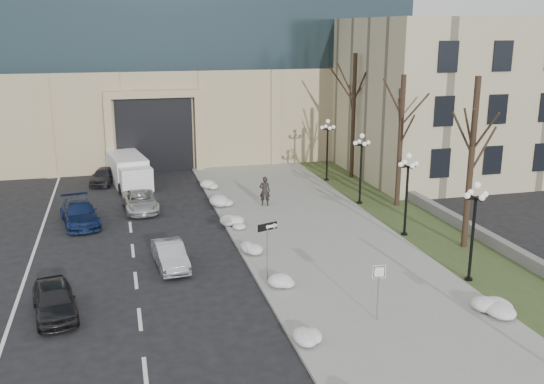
{
  "coord_description": "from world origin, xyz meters",
  "views": [
    {
      "loc": [
        -6.89,
        -16.68,
        11.27
      ],
      "look_at": [
        0.28,
        11.06,
        3.5
      ],
      "focal_mm": 40.0,
      "sensor_mm": 36.0,
      "label": 1
    }
  ],
  "objects_px": {
    "car_d": "(140,201)",
    "car_e": "(104,176)",
    "lamppost_c": "(361,159)",
    "pedestrian": "(265,191)",
    "box_truck": "(129,171)",
    "car_a": "(54,300)",
    "car_b": "(170,255)",
    "one_way_sign": "(271,233)",
    "lamppost_b": "(407,183)",
    "lamppost_d": "(327,142)",
    "keep_sign": "(379,281)",
    "lamppost_a": "(474,218)",
    "car_c": "(80,213)"
  },
  "relations": [
    {
      "from": "car_e",
      "to": "lamppost_c",
      "type": "distance_m",
      "value": 19.29
    },
    {
      "from": "keep_sign",
      "to": "lamppost_b",
      "type": "height_order",
      "value": "lamppost_b"
    },
    {
      "from": "car_a",
      "to": "lamppost_a",
      "type": "xyz_separation_m",
      "value": [
        18.1,
        -1.23,
        2.4
      ]
    },
    {
      "from": "car_d",
      "to": "lamppost_b",
      "type": "height_order",
      "value": "lamppost_b"
    },
    {
      "from": "one_way_sign",
      "to": "lamppost_b",
      "type": "distance_m",
      "value": 9.71
    },
    {
      "from": "car_b",
      "to": "pedestrian",
      "type": "distance_m",
      "value": 11.18
    },
    {
      "from": "car_c",
      "to": "lamppost_c",
      "type": "relative_size",
      "value": 0.99
    },
    {
      "from": "car_e",
      "to": "pedestrian",
      "type": "relative_size",
      "value": 1.9
    },
    {
      "from": "car_a",
      "to": "box_truck",
      "type": "xyz_separation_m",
      "value": [
        3.57,
        21.2,
        0.34
      ]
    },
    {
      "from": "box_truck",
      "to": "lamppost_d",
      "type": "distance_m",
      "value": 14.97
    },
    {
      "from": "car_c",
      "to": "box_truck",
      "type": "bearing_deg",
      "value": 61.0
    },
    {
      "from": "car_a",
      "to": "box_truck",
      "type": "bearing_deg",
      "value": 70.99
    },
    {
      "from": "car_d",
      "to": "car_e",
      "type": "xyz_separation_m",
      "value": [
        -2.31,
        7.66,
        0.01
      ]
    },
    {
      "from": "lamppost_c",
      "to": "lamppost_d",
      "type": "height_order",
      "value": "same"
    },
    {
      "from": "box_truck",
      "to": "car_c",
      "type": "bearing_deg",
      "value": -118.13
    },
    {
      "from": "one_way_sign",
      "to": "lamppost_a",
      "type": "relative_size",
      "value": 0.59
    },
    {
      "from": "car_e",
      "to": "lamppost_c",
      "type": "xyz_separation_m",
      "value": [
        16.35,
        -9.94,
        2.45
      ]
    },
    {
      "from": "car_e",
      "to": "car_c",
      "type": "bearing_deg",
      "value": -83.31
    },
    {
      "from": "pedestrian",
      "to": "box_truck",
      "type": "height_order",
      "value": "box_truck"
    },
    {
      "from": "lamppost_a",
      "to": "lamppost_d",
      "type": "xyz_separation_m",
      "value": [
        0.0,
        19.5,
        0.0
      ]
    },
    {
      "from": "car_b",
      "to": "lamppost_d",
      "type": "xyz_separation_m",
      "value": [
        13.09,
        14.28,
        2.45
      ]
    },
    {
      "from": "car_d",
      "to": "one_way_sign",
      "type": "distance_m",
      "value": 14.03
    },
    {
      "from": "car_c",
      "to": "lamppost_d",
      "type": "xyz_separation_m",
      "value": [
        17.66,
        6.19,
        2.39
      ]
    },
    {
      "from": "box_truck",
      "to": "car_e",
      "type": "bearing_deg",
      "value": 155.29
    },
    {
      "from": "box_truck",
      "to": "lamppost_b",
      "type": "xyz_separation_m",
      "value": [
        14.54,
        -15.94,
        2.06
      ]
    },
    {
      "from": "keep_sign",
      "to": "lamppost_a",
      "type": "relative_size",
      "value": 0.51
    },
    {
      "from": "car_b",
      "to": "lamppost_a",
      "type": "relative_size",
      "value": 0.79
    },
    {
      "from": "car_a",
      "to": "car_b",
      "type": "distance_m",
      "value": 6.41
    },
    {
      "from": "car_d",
      "to": "keep_sign",
      "type": "bearing_deg",
      "value": -68.73
    },
    {
      "from": "one_way_sign",
      "to": "lamppost_c",
      "type": "relative_size",
      "value": 0.59
    },
    {
      "from": "car_e",
      "to": "lamppost_b",
      "type": "distance_m",
      "value": 23.32
    },
    {
      "from": "car_c",
      "to": "lamppost_d",
      "type": "distance_m",
      "value": 18.86
    },
    {
      "from": "lamppost_c",
      "to": "lamppost_b",
      "type": "bearing_deg",
      "value": -90.0
    },
    {
      "from": "car_d",
      "to": "pedestrian",
      "type": "height_order",
      "value": "pedestrian"
    },
    {
      "from": "car_c",
      "to": "car_d",
      "type": "relative_size",
      "value": 1.07
    },
    {
      "from": "car_e",
      "to": "pedestrian",
      "type": "height_order",
      "value": "pedestrian"
    },
    {
      "from": "car_c",
      "to": "lamppost_a",
      "type": "xyz_separation_m",
      "value": [
        17.66,
        -13.31,
        2.39
      ]
    },
    {
      "from": "car_c",
      "to": "keep_sign",
      "type": "distance_m",
      "value": 19.94
    },
    {
      "from": "one_way_sign",
      "to": "keep_sign",
      "type": "distance_m",
      "value": 5.89
    },
    {
      "from": "lamppost_d",
      "to": "keep_sign",
      "type": "bearing_deg",
      "value": -104.49
    },
    {
      "from": "keep_sign",
      "to": "lamppost_c",
      "type": "height_order",
      "value": "lamppost_c"
    },
    {
      "from": "car_d",
      "to": "lamppost_a",
      "type": "distance_m",
      "value": 20.9
    },
    {
      "from": "car_a",
      "to": "car_d",
      "type": "height_order",
      "value": "car_a"
    },
    {
      "from": "box_truck",
      "to": "lamppost_b",
      "type": "height_order",
      "value": "lamppost_b"
    },
    {
      "from": "car_a",
      "to": "keep_sign",
      "type": "distance_m",
      "value": 13.02
    },
    {
      "from": "car_a",
      "to": "car_b",
      "type": "height_order",
      "value": "car_a"
    },
    {
      "from": "car_e",
      "to": "lamppost_b",
      "type": "bearing_deg",
      "value": -30.76
    },
    {
      "from": "one_way_sign",
      "to": "lamppost_b",
      "type": "bearing_deg",
      "value": 5.96
    },
    {
      "from": "car_d",
      "to": "box_truck",
      "type": "bearing_deg",
      "value": 90.28
    },
    {
      "from": "car_e",
      "to": "box_truck",
      "type": "xyz_separation_m",
      "value": [
        1.82,
        -0.5,
        0.38
      ]
    }
  ]
}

